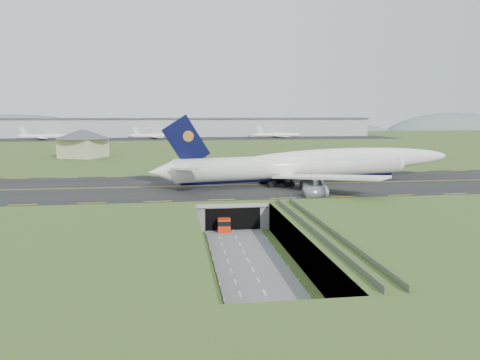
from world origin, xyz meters
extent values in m
plane|color=#445E25|center=(0.00, 0.00, 0.00)|extent=(900.00, 900.00, 0.00)
cube|color=gray|center=(0.00, 0.00, 3.00)|extent=(800.00, 800.00, 6.00)
cube|color=slate|center=(0.00, -7.50, 0.10)|extent=(12.00, 75.00, 0.20)
cube|color=black|center=(0.00, 33.00, 6.09)|extent=(800.00, 44.00, 0.18)
cube|color=gray|center=(0.00, 19.00, 5.50)|extent=(16.00, 22.00, 1.00)
cube|color=gray|center=(-7.00, 19.00, 3.00)|extent=(2.00, 22.00, 6.00)
cube|color=gray|center=(7.00, 19.00, 3.00)|extent=(2.00, 22.00, 6.00)
cube|color=black|center=(0.00, 14.00, 2.50)|extent=(12.00, 12.00, 5.00)
cube|color=#A8A8A3|center=(0.00, 7.95, 5.60)|extent=(17.00, 0.50, 0.80)
cube|color=#A8A8A3|center=(11.00, -18.50, 5.80)|extent=(3.00, 53.00, 0.50)
cube|color=gray|center=(9.60, -18.50, 6.55)|extent=(0.06, 53.00, 1.00)
cube|color=gray|center=(12.40, -18.50, 6.55)|extent=(0.06, 53.00, 1.00)
cylinder|color=#A8A8A3|center=(11.00, -40.00, 2.80)|extent=(0.90, 0.90, 5.60)
cylinder|color=#A8A8A3|center=(11.00, -28.00, 2.80)|extent=(0.90, 0.90, 5.60)
cylinder|color=#A8A8A3|center=(11.00, -16.00, 2.80)|extent=(0.90, 0.90, 5.60)
cylinder|color=#A8A8A3|center=(11.00, -4.00, 2.80)|extent=(0.90, 0.90, 5.60)
cylinder|color=white|center=(19.42, 32.12, 10.97)|extent=(65.13, 18.65, 6.13)
sphere|color=white|center=(51.39, 38.43, 10.97)|extent=(7.06, 7.06, 6.01)
cone|color=white|center=(-15.38, 25.24, 10.97)|extent=(7.71, 7.02, 5.83)
ellipsoid|color=white|center=(36.68, 35.53, 12.35)|extent=(67.43, 18.64, 6.44)
ellipsoid|color=black|center=(50.45, 38.25, 11.74)|extent=(4.73, 3.47, 2.15)
cylinder|color=black|center=(19.42, 32.12, 8.58)|extent=(61.25, 14.53, 2.58)
cube|color=white|center=(18.33, 47.54, 10.01)|extent=(15.62, 29.35, 2.58)
cube|color=white|center=(-11.13, 33.41, 12.41)|extent=(7.18, 11.35, 0.98)
cube|color=white|center=(24.27, 17.44, 10.01)|extent=(23.96, 26.04, 2.58)
cube|color=white|center=(-8.34, 19.31, 12.41)|extent=(10.01, 10.90, 0.98)
cube|color=black|center=(-9.26, 26.45, 18.16)|extent=(12.07, 2.93, 13.56)
cylinder|color=#C6832E|center=(-8.79, 26.54, 19.60)|extent=(2.76, 1.18, 2.68)
cylinder|color=slate|center=(18.33, 41.19, 7.04)|extent=(5.50, 4.07, 3.16)
cylinder|color=slate|center=(11.94, 50.18, 7.04)|extent=(5.50, 4.07, 3.16)
cylinder|color=slate|center=(21.86, 23.32, 7.04)|extent=(5.50, 4.07, 3.16)
cylinder|color=slate|center=(19.37, 12.57, 7.04)|extent=(5.50, 4.07, 3.16)
cylinder|color=black|center=(44.99, 37.17, 6.71)|extent=(1.13, 0.67, 1.05)
cube|color=black|center=(15.19, 31.28, 6.85)|extent=(6.94, 7.70, 1.34)
cube|color=red|center=(-1.87, 8.99, 1.63)|extent=(3.18, 7.32, 2.86)
cube|color=black|center=(-1.87, 8.99, 2.20)|extent=(3.25, 7.42, 0.95)
cube|color=black|center=(-1.87, 8.99, 0.44)|extent=(2.96, 6.83, 0.48)
cylinder|color=black|center=(-3.28, 6.71, 0.52)|extent=(0.40, 0.88, 0.86)
cylinder|color=black|center=(-2.93, 11.46, 0.52)|extent=(0.40, 0.88, 0.86)
cylinder|color=black|center=(-0.81, 6.53, 0.52)|extent=(0.40, 0.88, 0.86)
cylinder|color=black|center=(-0.46, 11.28, 0.52)|extent=(0.40, 0.88, 0.86)
cube|color=#C0B98A|center=(-51.46, 120.84, 10.18)|extent=(20.75, 20.75, 8.37)
cone|color=#4C4C51|center=(-51.46, 120.84, 16.46)|extent=(30.43, 30.43, 4.18)
cube|color=#B2B2B2|center=(0.00, 300.00, 13.50)|extent=(300.00, 22.00, 15.00)
cube|color=#4C4C51|center=(0.00, 300.00, 21.00)|extent=(302.00, 24.00, 1.20)
cube|color=black|center=(0.00, 270.00, 6.14)|extent=(320.00, 50.00, 0.08)
cylinder|color=white|center=(-108.38, 275.00, 8.18)|extent=(34.00, 3.20, 3.20)
cylinder|color=white|center=(-26.66, 275.00, 8.18)|extent=(34.00, 3.20, 3.20)
cylinder|color=white|center=(68.76, 275.00, 8.18)|extent=(34.00, 3.20, 3.20)
ellipsoid|color=slate|center=(-180.00, 430.00, -4.00)|extent=(220.00, 77.00, 56.00)
ellipsoid|color=slate|center=(120.00, 430.00, -4.00)|extent=(260.00, 91.00, 44.00)
ellipsoid|color=slate|center=(320.00, 430.00, -4.00)|extent=(180.00, 63.00, 60.00)
camera|label=1|loc=(-12.14, -89.67, 25.19)|focal=35.00mm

